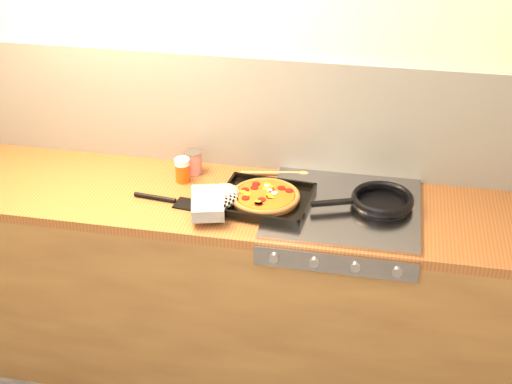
% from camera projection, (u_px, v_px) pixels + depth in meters
% --- Properties ---
extents(room_shell, '(3.20, 3.20, 3.20)m').
position_uv_depth(room_shell, '(247.00, 114.00, 3.02)').
color(room_shell, white).
rests_on(room_shell, ground).
extents(counter_run, '(3.20, 0.62, 0.90)m').
position_uv_depth(counter_run, '(235.00, 286.00, 3.12)').
color(counter_run, olive).
rests_on(counter_run, ground).
extents(stovetop, '(0.60, 0.56, 0.02)m').
position_uv_depth(stovetop, '(343.00, 208.00, 2.82)').
color(stovetop, '#9A999E').
rests_on(stovetop, counter_run).
extents(pizza_on_tray, '(0.49, 0.40, 0.06)m').
position_uv_depth(pizza_on_tray, '(250.00, 198.00, 2.82)').
color(pizza_on_tray, black).
rests_on(pizza_on_tray, stovetop).
extents(frying_pan, '(0.43, 0.32, 0.04)m').
position_uv_depth(frying_pan, '(381.00, 201.00, 2.81)').
color(frying_pan, black).
rests_on(frying_pan, stovetop).
extents(tomato_can, '(0.08, 0.08, 0.10)m').
position_uv_depth(tomato_can, '(193.00, 163.00, 3.06)').
color(tomato_can, '#AD130E').
rests_on(tomato_can, counter_run).
extents(juice_glass, '(0.07, 0.07, 0.11)m').
position_uv_depth(juice_glass, '(182.00, 170.00, 3.00)').
color(juice_glass, '#E6460D').
rests_on(juice_glass, counter_run).
extents(wooden_spoon, '(0.30, 0.07, 0.02)m').
position_uv_depth(wooden_spoon, '(282.00, 173.00, 3.07)').
color(wooden_spoon, '#B3794B').
rests_on(wooden_spoon, counter_run).
extents(black_spatula, '(0.29, 0.10, 0.02)m').
position_uv_depth(black_spatula, '(168.00, 200.00, 2.87)').
color(black_spatula, black).
rests_on(black_spatula, counter_run).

